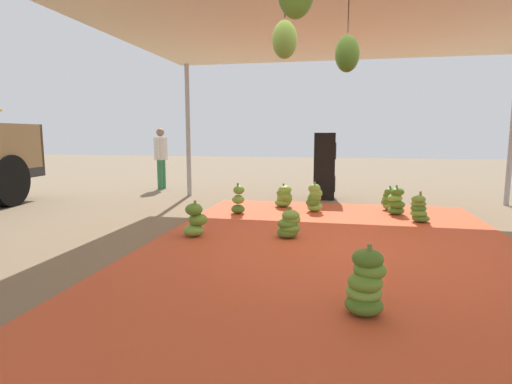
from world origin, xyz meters
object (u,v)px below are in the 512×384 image
at_px(banana_bunch_0, 238,201).
at_px(banana_bunch_7, 289,225).
at_px(speaker_stack, 325,166).
at_px(banana_bunch_9, 396,202).
at_px(banana_bunch_6, 314,199).
at_px(worker_0, 161,154).
at_px(banana_bunch_4, 195,221).
at_px(banana_bunch_5, 284,197).
at_px(banana_bunch_1, 390,199).
at_px(banana_bunch_2, 419,209).
at_px(banana_bunch_8, 366,283).

distance_m(banana_bunch_0, banana_bunch_7, 1.86).
relative_size(banana_bunch_0, speaker_stack, 0.38).
xyz_separation_m(banana_bunch_7, banana_bunch_9, (1.96, -1.63, 0.04)).
distance_m(banana_bunch_6, worker_0, 4.76).
height_order(banana_bunch_4, banana_bunch_5, banana_bunch_4).
distance_m(banana_bunch_1, banana_bunch_5, 1.95).
bearing_deg(banana_bunch_0, worker_0, 43.58).
height_order(banana_bunch_5, speaker_stack, speaker_stack).
relative_size(banana_bunch_1, banana_bunch_5, 0.98).
height_order(banana_bunch_2, banana_bunch_5, banana_bunch_2).
relative_size(banana_bunch_7, worker_0, 0.28).
bearing_deg(banana_bunch_7, banana_bunch_8, -158.83).
relative_size(banana_bunch_0, banana_bunch_1, 1.20).
height_order(banana_bunch_4, banana_bunch_7, banana_bunch_4).
relative_size(banana_bunch_2, worker_0, 0.32).
distance_m(banana_bunch_1, banana_bunch_6, 1.42).
xyz_separation_m(banana_bunch_9, worker_0, (2.43, 5.44, 0.67)).
bearing_deg(banana_bunch_7, worker_0, 40.96).
height_order(banana_bunch_0, banana_bunch_8, banana_bunch_8).
xyz_separation_m(banana_bunch_2, banana_bunch_5, (0.91, 2.28, -0.00)).
relative_size(banana_bunch_4, worker_0, 0.32).
bearing_deg(banana_bunch_0, speaker_stack, -34.21).
bearing_deg(worker_0, speaker_stack, -100.86).
distance_m(banana_bunch_4, banana_bunch_5, 2.66).
bearing_deg(banana_bunch_7, banana_bunch_2, -53.28).
distance_m(worker_0, speaker_stack, 4.22).
bearing_deg(banana_bunch_8, banana_bunch_0, 27.39).
distance_m(banana_bunch_4, worker_0, 5.28).
bearing_deg(banana_bunch_7, banana_bunch_9, -39.69).
distance_m(banana_bunch_7, speaker_stack, 3.65).
distance_m(banana_bunch_1, worker_0, 5.77).
relative_size(banana_bunch_4, speaker_stack, 0.35).
height_order(banana_bunch_7, speaker_stack, speaker_stack).
bearing_deg(speaker_stack, banana_bunch_2, -144.15).
distance_m(banana_bunch_8, worker_0, 8.13).
distance_m(banana_bunch_0, speaker_stack, 2.55).
height_order(banana_bunch_2, banana_bunch_6, banana_bunch_6).
distance_m(banana_bunch_1, banana_bunch_2, 1.05).
bearing_deg(banana_bunch_2, speaker_stack, 35.85).
distance_m(banana_bunch_5, speaker_stack, 1.54).
bearing_deg(banana_bunch_2, banana_bunch_5, 68.36).
bearing_deg(banana_bunch_5, banana_bunch_0, 138.99).
bearing_deg(banana_bunch_0, banana_bunch_5, -41.01).
bearing_deg(banana_bunch_4, banana_bunch_8, -133.90).
height_order(banana_bunch_0, banana_bunch_7, banana_bunch_0).
relative_size(banana_bunch_8, worker_0, 0.36).
height_order(banana_bunch_4, speaker_stack, speaker_stack).
bearing_deg(banana_bunch_2, banana_bunch_0, 88.10).
relative_size(banana_bunch_1, banana_bunch_7, 1.05).
xyz_separation_m(banana_bunch_6, speaker_stack, (1.65, -0.11, 0.46)).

